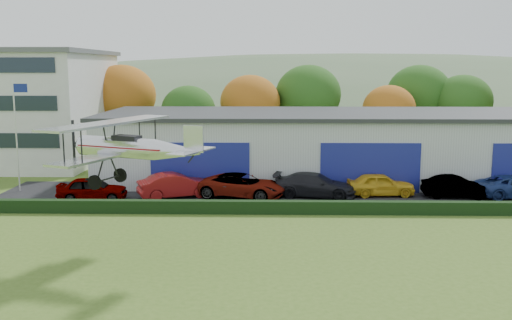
{
  "coord_description": "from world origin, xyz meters",
  "views": [
    {
      "loc": [
        -2.23,
        -17.43,
        8.82
      ],
      "look_at": [
        -2.81,
        11.1,
        4.15
      ],
      "focal_mm": 39.79,
      "sensor_mm": 36.0,
      "label": 1
    }
  ],
  "objects_px": {
    "car_4": "(381,184)",
    "car_5": "(456,187)",
    "flagpole": "(17,125)",
    "car_0": "(92,189)",
    "car_1": "(176,185)",
    "car_2": "(242,186)",
    "car_3": "(315,185)",
    "biplane": "(129,146)",
    "hangar": "(357,145)"
  },
  "relations": [
    {
      "from": "car_4",
      "to": "car_5",
      "type": "distance_m",
      "value": 5.06
    },
    {
      "from": "flagpole",
      "to": "car_0",
      "type": "bearing_deg",
      "value": -24.13
    },
    {
      "from": "car_1",
      "to": "car_5",
      "type": "height_order",
      "value": "car_1"
    },
    {
      "from": "car_2",
      "to": "car_3",
      "type": "height_order",
      "value": "car_2"
    },
    {
      "from": "car_1",
      "to": "car_3",
      "type": "xyz_separation_m",
      "value": [
        9.49,
        0.46,
        -0.03
      ]
    },
    {
      "from": "car_0",
      "to": "car_3",
      "type": "distance_m",
      "value": 15.01
    },
    {
      "from": "flagpole",
      "to": "biplane",
      "type": "bearing_deg",
      "value": -51.22
    },
    {
      "from": "hangar",
      "to": "car_2",
      "type": "xyz_separation_m",
      "value": [
        -8.97,
        -7.62,
        -1.79
      ]
    },
    {
      "from": "car_2",
      "to": "car_1",
      "type": "bearing_deg",
      "value": 106.2
    },
    {
      "from": "car_1",
      "to": "car_4",
      "type": "bearing_deg",
      "value": -110.07
    },
    {
      "from": "car_0",
      "to": "biplane",
      "type": "distance_m",
      "value": 13.45
    },
    {
      "from": "car_2",
      "to": "biplane",
      "type": "relative_size",
      "value": 0.74
    },
    {
      "from": "car_4",
      "to": "biplane",
      "type": "height_order",
      "value": "biplane"
    },
    {
      "from": "car_4",
      "to": "biplane",
      "type": "bearing_deg",
      "value": 129.96
    },
    {
      "from": "car_5",
      "to": "hangar",
      "type": "bearing_deg",
      "value": 43.04
    },
    {
      "from": "car_2",
      "to": "car_5",
      "type": "height_order",
      "value": "car_2"
    },
    {
      "from": "flagpole",
      "to": "car_3",
      "type": "bearing_deg",
      "value": -3.58
    },
    {
      "from": "car_4",
      "to": "hangar",
      "type": "bearing_deg",
      "value": 1.74
    },
    {
      "from": "car_1",
      "to": "car_2",
      "type": "bearing_deg",
      "value": -111.83
    },
    {
      "from": "hangar",
      "to": "car_2",
      "type": "height_order",
      "value": "hangar"
    },
    {
      "from": "car_2",
      "to": "biplane",
      "type": "bearing_deg",
      "value": 174.48
    },
    {
      "from": "hangar",
      "to": "car_2",
      "type": "relative_size",
      "value": 6.92
    },
    {
      "from": "hangar",
      "to": "car_2",
      "type": "distance_m",
      "value": 11.9
    },
    {
      "from": "car_3",
      "to": "biplane",
      "type": "relative_size",
      "value": 0.71
    },
    {
      "from": "flagpole",
      "to": "car_1",
      "type": "relative_size",
      "value": 1.57
    },
    {
      "from": "car_0",
      "to": "car_4",
      "type": "relative_size",
      "value": 0.99
    },
    {
      "from": "car_1",
      "to": "biplane",
      "type": "distance_m",
      "value": 13.14
    },
    {
      "from": "car_0",
      "to": "biplane",
      "type": "relative_size",
      "value": 0.58
    },
    {
      "from": "flagpole",
      "to": "car_4",
      "type": "xyz_separation_m",
      "value": [
        25.48,
        -0.92,
        -3.95
      ]
    },
    {
      "from": "car_5",
      "to": "biplane",
      "type": "height_order",
      "value": "biplane"
    },
    {
      "from": "car_2",
      "to": "car_5",
      "type": "relative_size",
      "value": 1.3
    },
    {
      "from": "car_1",
      "to": "car_5",
      "type": "xyz_separation_m",
      "value": [
        19.08,
        0.32,
        -0.09
      ]
    },
    {
      "from": "car_2",
      "to": "car_3",
      "type": "xyz_separation_m",
      "value": [
        5.0,
        0.33,
        -0.0
      ]
    },
    {
      "from": "flagpole",
      "to": "car_3",
      "type": "xyz_separation_m",
      "value": [
        20.91,
        -1.31,
        -3.92
      ]
    },
    {
      "from": "hangar",
      "to": "car_1",
      "type": "relative_size",
      "value": 7.96
    },
    {
      "from": "car_3",
      "to": "car_1",
      "type": "bearing_deg",
      "value": 104.4
    },
    {
      "from": "hangar",
      "to": "car_0",
      "type": "relative_size",
      "value": 8.89
    },
    {
      "from": "car_4",
      "to": "car_5",
      "type": "height_order",
      "value": "car_4"
    },
    {
      "from": "hangar",
      "to": "car_3",
      "type": "xyz_separation_m",
      "value": [
        -3.97,
        -7.29,
        -1.8
      ]
    },
    {
      "from": "flagpole",
      "to": "car_2",
      "type": "distance_m",
      "value": 16.47
    },
    {
      "from": "car_2",
      "to": "flagpole",
      "type": "bearing_deg",
      "value": 98.62
    },
    {
      "from": "car_0",
      "to": "car_2",
      "type": "relative_size",
      "value": 0.78
    },
    {
      "from": "flagpole",
      "to": "car_0",
      "type": "xyz_separation_m",
      "value": [
        5.96,
        -2.67,
        -3.96
      ]
    },
    {
      "from": "flagpole",
      "to": "biplane",
      "type": "distance_m",
      "value": 18.15
    },
    {
      "from": "car_3",
      "to": "flagpole",
      "type": "bearing_deg",
      "value": 98.02
    },
    {
      "from": "flagpole",
      "to": "car_3",
      "type": "distance_m",
      "value": 21.32
    },
    {
      "from": "car_0",
      "to": "car_5",
      "type": "distance_m",
      "value": 24.57
    },
    {
      "from": "car_3",
      "to": "car_4",
      "type": "height_order",
      "value": "car_3"
    },
    {
      "from": "hangar",
      "to": "biplane",
      "type": "xyz_separation_m",
      "value": [
        -13.52,
        -20.12,
        2.66
      ]
    },
    {
      "from": "car_3",
      "to": "car_4",
      "type": "xyz_separation_m",
      "value": [
        4.56,
        0.39,
        -0.02
      ]
    }
  ]
}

